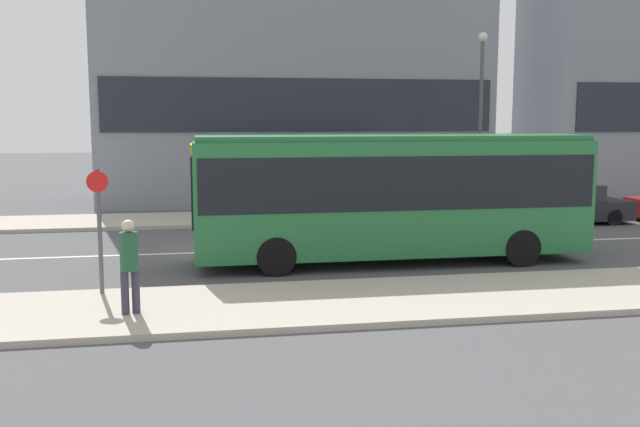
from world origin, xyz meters
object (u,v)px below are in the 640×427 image
parked_car_0 (565,205)px  bus_stop_sign (99,221)px  city_bus (391,190)px  street_lamp (481,104)px  pedestrian_near_stop (129,260)px

parked_car_0 → bus_stop_sign: bus_stop_sign is taller
city_bus → street_lamp: bearing=53.0°
city_bus → parked_car_0: 9.98m
parked_car_0 → street_lamp: size_ratio=0.65×
city_bus → bus_stop_sign: city_bus is taller
parked_car_0 → bus_stop_sign: size_ratio=1.69×
street_lamp → bus_stop_sign: bearing=-140.3°
street_lamp → pedestrian_near_stop: bearing=-134.4°
pedestrian_near_stop → city_bus: bearing=20.5°
bus_stop_sign → street_lamp: street_lamp is taller
pedestrian_near_stop → bus_stop_sign: bus_stop_sign is taller
parked_car_0 → pedestrian_near_stop: pedestrian_near_stop is taller
parked_car_0 → pedestrian_near_stop: bearing=-145.2°
pedestrian_near_stop → bus_stop_sign: bearing=98.7°
parked_car_0 → street_lamp: (-2.39, 2.26, 3.64)m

